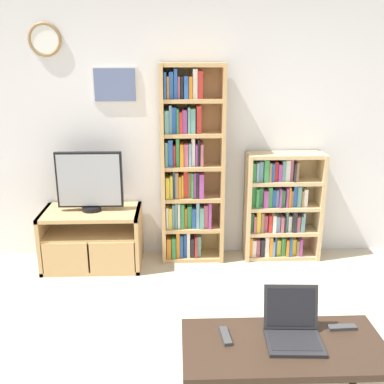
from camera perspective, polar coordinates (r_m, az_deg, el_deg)
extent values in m
cube|color=silver|center=(4.40, 0.70, 8.23)|extent=(6.31, 0.06, 2.60)
torus|color=olive|center=(4.46, -18.19, 17.92)|extent=(0.30, 0.03, 0.30)
cylinder|color=white|center=(4.46, -18.19, 17.92)|extent=(0.25, 0.02, 0.25)
cube|color=silver|center=(4.35, -9.77, 13.28)|extent=(0.42, 0.01, 0.33)
cube|color=slate|center=(4.35, -9.78, 13.27)|extent=(0.38, 0.02, 0.30)
cube|color=tan|center=(4.56, -18.05, -5.65)|extent=(0.04, 0.51, 0.56)
cube|color=tan|center=(4.40, -6.75, -5.73)|extent=(0.04, 0.51, 0.56)
cube|color=tan|center=(4.37, -12.73, -2.54)|extent=(0.93, 0.51, 0.04)
cube|color=tan|center=(4.57, -12.29, -8.75)|extent=(0.93, 0.51, 0.04)
cube|color=tan|center=(4.44, -12.55, -5.05)|extent=(0.86, 0.48, 0.04)
cube|color=tan|center=(4.32, -15.80, -8.10)|extent=(0.41, 0.02, 0.30)
cube|color=tan|center=(4.24, -10.12, -8.20)|extent=(0.41, 0.02, 0.30)
cylinder|color=black|center=(4.36, -12.63, -2.04)|extent=(0.18, 0.18, 0.04)
cube|color=black|center=(4.27, -12.88, 1.54)|extent=(0.61, 0.05, 0.53)
cube|color=#9399A3|center=(4.25, -12.95, 1.44)|extent=(0.57, 0.01, 0.49)
cube|color=tan|center=(4.28, -3.70, 3.21)|extent=(0.04, 0.28, 1.91)
cube|color=tan|center=(4.30, 3.83, 3.27)|extent=(0.04, 0.28, 1.91)
cube|color=tan|center=(4.41, 0.01, 3.66)|extent=(0.60, 0.02, 1.91)
cube|color=tan|center=(4.60, 0.07, -8.12)|extent=(0.53, 0.24, 0.04)
cube|color=tan|center=(4.48, 0.07, -4.52)|extent=(0.53, 0.24, 0.04)
cube|color=tan|center=(4.37, 0.07, -0.72)|extent=(0.53, 0.24, 0.04)
cube|color=tan|center=(4.28, 0.07, 3.25)|extent=(0.53, 0.24, 0.04)
cube|color=tan|center=(4.22, 0.08, 7.36)|extent=(0.53, 0.24, 0.04)
cube|color=tan|center=(4.18, 0.08, 11.57)|extent=(0.53, 0.24, 0.04)
cube|color=tan|center=(4.16, 0.08, 15.85)|extent=(0.53, 0.24, 0.04)
cube|color=orange|center=(4.56, -2.93, -6.74)|extent=(0.04, 0.21, 0.21)
cube|color=#388947|center=(4.55, -2.32, -6.69)|extent=(0.04, 0.22, 0.22)
cube|color=orange|center=(4.55, -1.79, -6.38)|extent=(0.03, 0.20, 0.26)
cube|color=#2856A8|center=(4.55, -1.33, -6.55)|extent=(0.03, 0.20, 0.23)
cube|color=#2856A8|center=(4.56, -0.90, -6.49)|extent=(0.03, 0.17, 0.24)
cube|color=white|center=(4.55, -0.49, -6.37)|extent=(0.03, 0.19, 0.26)
cube|color=#232328|center=(4.56, 0.02, -6.72)|extent=(0.04, 0.20, 0.20)
cube|color=red|center=(4.56, 0.45, -6.62)|extent=(0.02, 0.21, 0.22)
cube|color=#5B9389|center=(4.57, 0.85, -6.60)|extent=(0.04, 0.17, 0.21)
cube|color=white|center=(4.44, -3.12, -2.99)|extent=(0.02, 0.19, 0.21)
cube|color=gold|center=(4.44, -2.75, -3.03)|extent=(0.03, 0.20, 0.21)
cube|color=#759EB7|center=(4.44, -2.37, -2.82)|extent=(0.03, 0.18, 0.24)
cube|color=#5B9389|center=(4.43, -2.02, -2.71)|extent=(0.02, 0.20, 0.26)
cube|color=white|center=(4.44, -1.66, -2.76)|extent=(0.03, 0.19, 0.25)
cube|color=#388947|center=(4.43, -1.21, -2.78)|extent=(0.04, 0.21, 0.25)
cube|color=orange|center=(4.45, -0.80, -3.02)|extent=(0.02, 0.17, 0.20)
cube|color=#388947|center=(4.45, -0.35, -2.89)|extent=(0.04, 0.17, 0.22)
cube|color=#2856A8|center=(4.45, 0.20, -3.05)|extent=(0.04, 0.20, 0.20)
cube|color=#759EB7|center=(4.43, 0.69, -2.66)|extent=(0.03, 0.21, 0.26)
cube|color=#5B9389|center=(4.44, 1.18, -2.97)|extent=(0.04, 0.22, 0.22)
cube|color=#B75B70|center=(4.45, 1.72, -2.82)|extent=(0.04, 0.20, 0.23)
cube|color=#9E4293|center=(4.44, 2.21, -2.68)|extent=(0.03, 0.22, 0.26)
cube|color=gold|center=(4.34, -3.09, 0.79)|extent=(0.04, 0.22, 0.21)
cube|color=gold|center=(4.34, -2.62, 0.91)|extent=(0.03, 0.21, 0.22)
cube|color=#2856A8|center=(4.34, -2.27, 1.16)|extent=(0.02, 0.18, 0.26)
cube|color=#93704C|center=(4.33, -1.94, 1.10)|extent=(0.03, 0.21, 0.25)
cube|color=orange|center=(4.34, -1.54, 0.86)|extent=(0.03, 0.21, 0.21)
cube|color=gold|center=(4.34, -1.23, 0.96)|extent=(0.02, 0.18, 0.22)
cube|color=red|center=(4.34, -0.80, 1.19)|extent=(0.04, 0.18, 0.26)
cube|color=#93704C|center=(4.35, -0.34, 1.11)|extent=(0.02, 0.17, 0.25)
cube|color=#388947|center=(4.33, -0.02, 1.09)|extent=(0.02, 0.23, 0.25)
cube|color=#9E4293|center=(4.34, 0.32, 1.11)|extent=(0.03, 0.20, 0.25)
cube|color=#232328|center=(4.34, 0.68, 1.14)|extent=(0.02, 0.21, 0.25)
cube|color=#9E4293|center=(4.34, 1.15, 1.04)|extent=(0.04, 0.22, 0.24)
cube|color=#5B9389|center=(4.26, -3.24, 4.98)|extent=(0.03, 0.21, 0.23)
cube|color=#2856A8|center=(4.26, -2.74, 5.12)|extent=(0.04, 0.20, 0.25)
cube|color=red|center=(4.27, -2.26, 4.80)|extent=(0.02, 0.19, 0.20)
cube|color=#388947|center=(4.26, -1.83, 5.22)|extent=(0.03, 0.19, 0.26)
cube|color=orange|center=(4.26, -1.32, 4.88)|extent=(0.03, 0.22, 0.21)
cube|color=#B75B70|center=(4.26, -0.76, 4.88)|extent=(0.04, 0.21, 0.21)
cube|color=#759EB7|center=(4.26, -0.28, 4.92)|extent=(0.02, 0.21, 0.22)
cube|color=white|center=(4.27, 0.13, 5.25)|extent=(0.03, 0.18, 0.26)
cube|color=#9E4293|center=(4.27, 0.53, 4.87)|extent=(0.02, 0.18, 0.20)
cube|color=#232328|center=(4.27, 0.85, 5.13)|extent=(0.02, 0.19, 0.24)
cube|color=#B75B70|center=(4.27, 1.20, 4.88)|extent=(0.03, 0.21, 0.21)
cube|color=#5B9389|center=(4.20, -3.22, 8.98)|extent=(0.04, 0.22, 0.21)
cube|color=#759EB7|center=(4.21, -2.75, 9.30)|extent=(0.02, 0.19, 0.25)
cube|color=#2856A8|center=(4.21, -2.27, 9.19)|extent=(0.04, 0.18, 0.23)
cube|color=#388947|center=(4.20, -1.83, 9.10)|extent=(0.02, 0.22, 0.22)
cube|color=red|center=(4.21, -1.46, 8.91)|extent=(0.03, 0.22, 0.20)
cube|color=#9E4293|center=(4.21, -0.96, 9.04)|extent=(0.04, 0.20, 0.21)
cube|color=#5B9389|center=(4.20, -0.41, 9.19)|extent=(0.02, 0.22, 0.23)
cube|color=#5B9389|center=(4.21, 0.08, 9.12)|extent=(0.04, 0.22, 0.22)
cube|color=red|center=(4.21, 0.75, 9.29)|extent=(0.04, 0.20, 0.25)
cube|color=#2856A8|center=(4.17, -3.41, 13.39)|extent=(0.02, 0.22, 0.23)
cube|color=orange|center=(4.18, -3.06, 13.15)|extent=(0.02, 0.20, 0.20)
cube|color=#2856A8|center=(4.18, -2.65, 13.43)|extent=(0.04, 0.19, 0.24)
cube|color=#2856A8|center=(4.18, -2.09, 13.62)|extent=(0.03, 0.18, 0.26)
cube|color=#B75B70|center=(4.18, -1.69, 13.15)|extent=(0.02, 0.17, 0.19)
cube|color=#232328|center=(4.18, -1.30, 13.16)|extent=(0.02, 0.18, 0.19)
cube|color=#2856A8|center=(4.17, -0.79, 13.19)|extent=(0.04, 0.22, 0.20)
cube|color=orange|center=(4.18, -0.22, 13.16)|extent=(0.03, 0.20, 0.20)
cube|color=white|center=(4.18, 0.36, 13.62)|extent=(0.04, 0.18, 0.26)
cube|color=red|center=(4.18, 1.01, 13.49)|extent=(0.04, 0.19, 0.24)
cube|color=tan|center=(4.46, 7.03, -1.91)|extent=(0.04, 0.28, 1.07)
cube|color=tan|center=(4.62, 15.77, -1.75)|extent=(0.04, 0.28, 1.07)
cube|color=tan|center=(4.65, 11.12, -1.32)|extent=(0.75, 0.02, 1.07)
cube|color=tan|center=(4.72, 11.10, -7.79)|extent=(0.68, 0.24, 0.04)
cube|color=tan|center=(4.62, 11.29, -4.87)|extent=(0.68, 0.24, 0.04)
cube|color=tan|center=(4.53, 11.48, -1.83)|extent=(0.68, 0.24, 0.04)
cube|color=tan|center=(4.45, 11.68, 1.32)|extent=(0.68, 0.24, 0.04)
cube|color=tan|center=(4.39, 11.88, 4.58)|extent=(0.68, 0.24, 0.04)
cube|color=orange|center=(4.62, 7.31, -6.54)|extent=(0.03, 0.21, 0.21)
cube|color=white|center=(4.63, 7.74, -6.70)|extent=(0.04, 0.19, 0.17)
cube|color=#B75B70|center=(4.64, 8.25, -6.68)|extent=(0.03, 0.19, 0.17)
cube|color=#232328|center=(4.64, 8.77, -6.63)|extent=(0.04, 0.21, 0.18)
cube|color=white|center=(4.65, 9.29, -6.47)|extent=(0.04, 0.21, 0.21)
cube|color=orange|center=(4.65, 9.78, -6.47)|extent=(0.03, 0.22, 0.21)
cube|color=#759EB7|center=(4.67, 10.09, -6.70)|extent=(0.02, 0.22, 0.16)
cube|color=#2856A8|center=(4.67, 10.37, -6.47)|extent=(0.02, 0.18, 0.19)
cube|color=gold|center=(4.69, 10.76, -6.61)|extent=(0.04, 0.17, 0.16)
cube|color=#388947|center=(4.69, 11.30, -6.50)|extent=(0.04, 0.19, 0.18)
cube|color=orange|center=(4.69, 11.77, -6.57)|extent=(0.03, 0.22, 0.17)
cube|color=#2856A8|center=(4.70, 12.15, -6.47)|extent=(0.03, 0.22, 0.19)
cube|color=gold|center=(4.72, 12.58, -6.51)|extent=(0.04, 0.18, 0.17)
cube|color=#93704C|center=(4.73, 13.03, -6.58)|extent=(0.03, 0.20, 0.16)
cube|color=#9E4293|center=(4.73, 13.39, -6.48)|extent=(0.03, 0.21, 0.18)
cube|color=#388947|center=(4.53, 7.44, -3.58)|extent=(0.03, 0.17, 0.19)
cube|color=#B75B70|center=(4.53, 7.82, -3.73)|extent=(0.02, 0.22, 0.17)
cube|color=gold|center=(4.53, 8.26, -3.46)|extent=(0.04, 0.21, 0.21)
cube|color=#93704C|center=(4.54, 8.73, -3.52)|extent=(0.03, 0.20, 0.20)
cube|color=#B75B70|center=(4.56, 9.17, -3.68)|extent=(0.04, 0.17, 0.17)
cube|color=red|center=(4.56, 9.70, -3.66)|extent=(0.03, 0.22, 0.18)
cube|color=white|center=(4.56, 10.18, -3.65)|extent=(0.03, 0.22, 0.18)
cube|color=#759EB7|center=(4.58, 10.66, -3.71)|extent=(0.04, 0.18, 0.16)
cube|color=#B75B70|center=(4.59, 11.16, -3.71)|extent=(0.03, 0.21, 0.16)
cube|color=#232328|center=(4.59, 11.50, -3.69)|extent=(0.02, 0.21, 0.16)
cube|color=#5B9389|center=(4.60, 11.75, -3.40)|extent=(0.02, 0.17, 0.20)
cube|color=white|center=(4.61, 12.10, -3.65)|extent=(0.03, 0.18, 0.16)
cube|color=#232328|center=(4.60, 12.62, -3.37)|extent=(0.04, 0.21, 0.21)
cube|color=#B75B70|center=(4.63, 13.10, -3.66)|extent=(0.03, 0.20, 0.16)
cube|color=#5B9389|center=(4.63, 13.48, -3.64)|extent=(0.02, 0.21, 0.16)
cube|color=#759EB7|center=(4.63, 13.73, -3.42)|extent=(0.02, 0.21, 0.20)
cube|color=#388947|center=(4.44, 7.64, -0.32)|extent=(0.04, 0.17, 0.21)
cube|color=#388947|center=(4.44, 8.12, -0.50)|extent=(0.03, 0.21, 0.19)
cube|color=#388947|center=(4.46, 8.58, -0.43)|extent=(0.04, 0.17, 0.19)
cube|color=#9E4293|center=(4.46, 9.15, -0.60)|extent=(0.04, 0.22, 0.17)
cube|color=#388947|center=(4.47, 9.69, -0.39)|extent=(0.04, 0.20, 0.20)
cube|color=#2856A8|center=(4.49, 10.19, -0.54)|extent=(0.04, 0.18, 0.17)
cube|color=#759EB7|center=(4.50, 10.59, -0.54)|extent=(0.02, 0.17, 0.17)
cube|color=#9E4293|center=(4.49, 10.92, -0.47)|extent=(0.02, 0.22, 0.19)
cube|color=#388947|center=(4.51, 11.29, -0.55)|extent=(0.04, 0.18, 0.17)
cube|color=#9E4293|center=(4.50, 11.76, -0.43)|extent=(0.02, 0.21, 0.19)
cube|color=orange|center=(4.51, 12.07, -0.36)|extent=(0.02, 0.20, 0.20)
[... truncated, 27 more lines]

